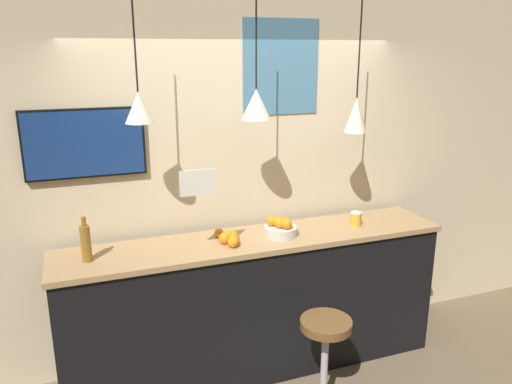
% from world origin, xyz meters
% --- Properties ---
extents(back_wall, '(8.00, 0.06, 2.90)m').
position_xyz_m(back_wall, '(0.00, 0.98, 1.45)').
color(back_wall, beige).
rests_on(back_wall, ground_plane).
extents(service_counter, '(2.90, 0.55, 1.10)m').
position_xyz_m(service_counter, '(0.00, 0.60, 0.55)').
color(service_counter, black).
rests_on(service_counter, ground_plane).
extents(bar_stool, '(0.39, 0.39, 0.69)m').
position_xyz_m(bar_stool, '(0.28, -0.01, 0.46)').
color(bar_stool, '#B7B7BC').
rests_on(bar_stool, ground_plane).
extents(fruit_bowl, '(0.25, 0.25, 0.15)m').
position_xyz_m(fruit_bowl, '(0.19, 0.57, 1.15)').
color(fruit_bowl, beige).
rests_on(fruit_bowl, service_counter).
extents(orange_pile, '(0.16, 0.29, 0.08)m').
position_xyz_m(orange_pile, '(-0.22, 0.57, 1.13)').
color(orange_pile, orange).
rests_on(orange_pile, service_counter).
extents(juice_bottle, '(0.07, 0.07, 0.31)m').
position_xyz_m(juice_bottle, '(-1.18, 0.58, 1.22)').
color(juice_bottle, olive).
rests_on(juice_bottle, service_counter).
extents(spread_jar, '(0.09, 0.09, 0.11)m').
position_xyz_m(spread_jar, '(0.83, 0.58, 1.15)').
color(spread_jar, gold).
rests_on(spread_jar, service_counter).
extents(pendant_lamp_left, '(0.18, 0.18, 0.82)m').
position_xyz_m(pendant_lamp_left, '(-0.79, 0.59, 2.08)').
color(pendant_lamp_left, black).
extents(pendant_lamp_middle, '(0.21, 0.21, 0.84)m').
position_xyz_m(pendant_lamp_middle, '(0.00, 0.59, 2.07)').
color(pendant_lamp_middle, black).
extents(pendant_lamp_right, '(0.17, 0.17, 0.97)m').
position_xyz_m(pendant_lamp_right, '(0.79, 0.59, 1.97)').
color(pendant_lamp_right, black).
extents(mounted_tv, '(0.80, 0.04, 0.48)m').
position_xyz_m(mounted_tv, '(-1.12, 0.93, 1.81)').
color(mounted_tv, black).
extents(hanging_menu_board, '(0.24, 0.01, 0.17)m').
position_xyz_m(hanging_menu_board, '(-0.47, 0.40, 1.61)').
color(hanging_menu_board, white).
extents(wall_poster, '(0.61, 0.01, 0.71)m').
position_xyz_m(wall_poster, '(0.33, 0.94, 2.30)').
color(wall_poster, teal).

